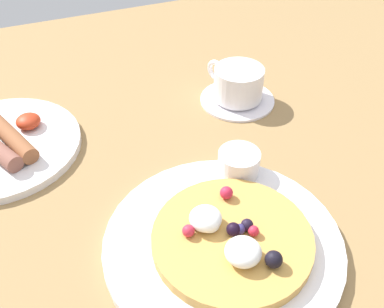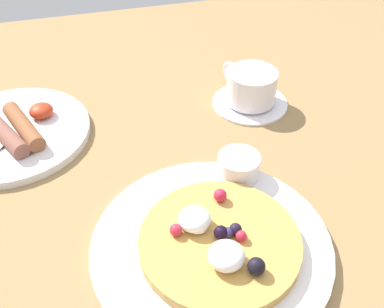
% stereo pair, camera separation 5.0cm
% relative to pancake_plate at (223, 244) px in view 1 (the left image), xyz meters
% --- Properties ---
extents(ground_plane, '(1.96, 1.14, 0.03)m').
position_rel_pancake_plate_xyz_m(ground_plane, '(-0.05, 0.13, -0.02)').
color(ground_plane, olive).
extents(pancake_plate, '(0.27, 0.27, 0.01)m').
position_rel_pancake_plate_xyz_m(pancake_plate, '(0.00, 0.00, 0.00)').
color(pancake_plate, white).
rests_on(pancake_plate, ground_plane).
extents(pancake_with_berries, '(0.18, 0.18, 0.04)m').
position_rel_pancake_plate_xyz_m(pancake_with_berries, '(0.01, -0.01, 0.02)').
color(pancake_with_berries, '#C79345').
rests_on(pancake_with_berries, pancake_plate).
extents(syrup_ramekin, '(0.06, 0.06, 0.03)m').
position_rel_pancake_plate_xyz_m(syrup_ramekin, '(0.07, 0.10, 0.02)').
color(syrup_ramekin, white).
rests_on(syrup_ramekin, pancake_plate).
extents(breakfast_plate, '(0.23, 0.23, 0.01)m').
position_rel_pancake_plate_xyz_m(breakfast_plate, '(-0.23, 0.28, -0.00)').
color(breakfast_plate, white).
rests_on(breakfast_plate, ground_plane).
extents(fried_breakfast, '(0.13, 0.12, 0.03)m').
position_rel_pancake_plate_xyz_m(fried_breakfast, '(-0.22, 0.27, 0.02)').
color(fried_breakfast, brown).
rests_on(fried_breakfast, breakfast_plate).
extents(coffee_saucer, '(0.12, 0.12, 0.01)m').
position_rel_pancake_plate_xyz_m(coffee_saucer, '(0.15, 0.26, -0.00)').
color(coffee_saucer, white).
rests_on(coffee_saucer, ground_plane).
extents(coffee_cup, '(0.08, 0.10, 0.05)m').
position_rel_pancake_plate_xyz_m(coffee_cup, '(0.15, 0.27, 0.03)').
color(coffee_cup, white).
rests_on(coffee_cup, coffee_saucer).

